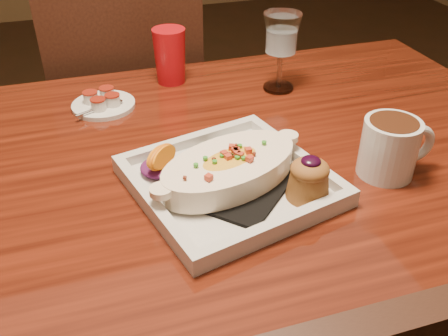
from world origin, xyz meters
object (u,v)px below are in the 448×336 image
object	(u,v)px
chair_far	(129,124)
coffee_mug	(391,145)
table	(173,213)
goblet	(282,38)
saucer	(103,103)
plate	(235,174)
red_tumbler	(170,56)

from	to	relation	value
chair_far	coffee_mug	size ratio (longest dim) A/B	7.00
table	goblet	xyz separation A→B (m)	(0.31, 0.24, 0.22)
goblet	saucer	xyz separation A→B (m)	(-0.39, 0.02, -0.11)
goblet	plate	bearing A→B (deg)	-122.97
saucer	red_tumbler	distance (m)	0.20
coffee_mug	goblet	xyz separation A→B (m)	(-0.05, 0.37, 0.07)
chair_far	coffee_mug	world-z (taller)	chair_far
coffee_mug	red_tumbler	xyz separation A→B (m)	(-0.27, 0.48, 0.01)
plate	red_tumbler	distance (m)	0.45
plate	coffee_mug	size ratio (longest dim) A/B	2.65
table	red_tumbler	bearing A→B (deg)	76.86
plate	saucer	distance (m)	0.40
chair_far	goblet	xyz separation A→B (m)	(0.31, -0.38, 0.36)
table	red_tumbler	xyz separation A→B (m)	(0.08, 0.36, 0.16)
plate	red_tumbler	xyz separation A→B (m)	(-0.01, 0.45, 0.03)
plate	red_tumbler	world-z (taller)	red_tumbler
chair_far	saucer	xyz separation A→B (m)	(-0.08, -0.36, 0.25)
coffee_mug	goblet	distance (m)	0.37
table	red_tumbler	world-z (taller)	red_tumbler
table	plate	world-z (taller)	plate
coffee_mug	goblet	bearing A→B (deg)	99.13
coffee_mug	plate	bearing A→B (deg)	174.92
chair_far	red_tumbler	distance (m)	0.42
table	chair_far	xyz separation A→B (m)	(-0.00, 0.63, -0.15)
table	saucer	distance (m)	0.30
table	chair_far	distance (m)	0.65
table	goblet	bearing A→B (deg)	38.67
chair_far	red_tumbler	size ratio (longest dim) A/B	7.46
table	coffee_mug	xyz separation A→B (m)	(0.35, -0.12, 0.15)
plate	coffee_mug	xyz separation A→B (m)	(0.26, -0.03, 0.02)
table	goblet	distance (m)	0.45
table	plate	distance (m)	0.18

